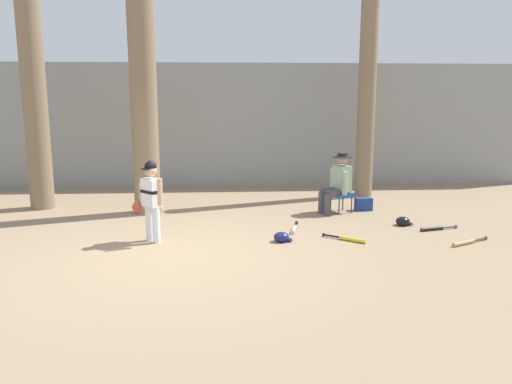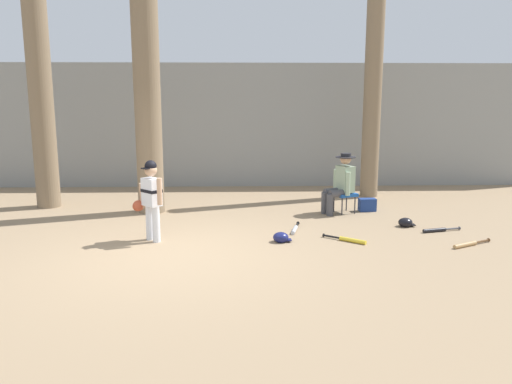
{
  "view_description": "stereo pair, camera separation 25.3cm",
  "coord_description": "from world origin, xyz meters",
  "px_view_note": "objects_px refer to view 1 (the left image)",
  "views": [
    {
      "loc": [
        0.75,
        -6.96,
        2.24
      ],
      "look_at": [
        1.24,
        1.0,
        0.75
      ],
      "focal_mm": 34.82,
      "sensor_mm": 36.0,
      "label": 1
    },
    {
      "loc": [
        1.0,
        -6.97,
        2.24
      ],
      "look_at": [
        1.24,
        1.0,
        0.75
      ],
      "focal_mm": 34.82,
      "sensor_mm": 36.0,
      "label": 2
    }
  ],
  "objects_px": {
    "young_ballplayer": "(151,196)",
    "bat_aluminum_silver": "(294,229)",
    "tree_behind_spectator": "(367,85)",
    "folding_stool": "(341,194)",
    "batting_helmet_navy": "(282,237)",
    "bat_wood_tan": "(466,242)",
    "batting_helmet_black": "(403,221)",
    "seated_spectator": "(338,181)",
    "handbag_beside_stool": "(363,204)",
    "bat_black_composite": "(435,229)",
    "tree_near_player": "(144,97)",
    "bat_yellow_trainer": "(349,239)",
    "tree_far_left": "(32,62)"
  },
  "relations": [
    {
      "from": "young_ballplayer",
      "to": "bat_aluminum_silver",
      "type": "height_order",
      "value": "young_ballplayer"
    },
    {
      "from": "tree_behind_spectator",
      "to": "folding_stool",
      "type": "relative_size",
      "value": 11.24
    },
    {
      "from": "folding_stool",
      "to": "batting_helmet_navy",
      "type": "height_order",
      "value": "folding_stool"
    },
    {
      "from": "tree_behind_spectator",
      "to": "bat_wood_tan",
      "type": "relative_size",
      "value": 7.87
    },
    {
      "from": "batting_helmet_navy",
      "to": "batting_helmet_black",
      "type": "xyz_separation_m",
      "value": [
        2.31,
        0.9,
        0.0
      ]
    },
    {
      "from": "seated_spectator",
      "to": "batting_helmet_navy",
      "type": "xyz_separation_m",
      "value": [
        -1.34,
        -2.0,
        -0.57
      ]
    },
    {
      "from": "handbag_beside_stool",
      "to": "bat_black_composite",
      "type": "xyz_separation_m",
      "value": [
        0.8,
        -1.65,
        -0.1
      ]
    },
    {
      "from": "tree_near_player",
      "to": "bat_aluminum_silver",
      "type": "relative_size",
      "value": 7.72
    },
    {
      "from": "seated_spectator",
      "to": "batting_helmet_black",
      "type": "bearing_deg",
      "value": -48.57
    },
    {
      "from": "bat_aluminum_silver",
      "to": "batting_helmet_black",
      "type": "distance_m",
      "value": 2.03
    },
    {
      "from": "bat_black_composite",
      "to": "handbag_beside_stool",
      "type": "bearing_deg",
      "value": 116.01
    },
    {
      "from": "bat_black_composite",
      "to": "bat_wood_tan",
      "type": "bearing_deg",
      "value": -80.71
    },
    {
      "from": "batting_helmet_navy",
      "to": "seated_spectator",
      "type": "bearing_deg",
      "value": 56.13
    },
    {
      "from": "bat_yellow_trainer",
      "to": "young_ballplayer",
      "type": "bearing_deg",
      "value": 177.08
    },
    {
      "from": "handbag_beside_stool",
      "to": "tree_far_left",
      "type": "xyz_separation_m",
      "value": [
        -6.65,
        0.63,
        2.85
      ]
    },
    {
      "from": "bat_yellow_trainer",
      "to": "seated_spectator",
      "type": "bearing_deg",
      "value": 82.97
    },
    {
      "from": "seated_spectator",
      "to": "tree_far_left",
      "type": "height_order",
      "value": "tree_far_left"
    },
    {
      "from": "tree_near_player",
      "to": "folding_stool",
      "type": "relative_size",
      "value": 10.5
    },
    {
      "from": "young_ballplayer",
      "to": "bat_wood_tan",
      "type": "distance_m",
      "value": 5.02
    },
    {
      "from": "tree_far_left",
      "to": "young_ballplayer",
      "type": "bearing_deg",
      "value": -45.3
    },
    {
      "from": "batting_helmet_navy",
      "to": "bat_black_composite",
      "type": "bearing_deg",
      "value": 10.95
    },
    {
      "from": "tree_behind_spectator",
      "to": "bat_black_composite",
      "type": "relative_size",
      "value": 8.08
    },
    {
      "from": "tree_behind_spectator",
      "to": "seated_spectator",
      "type": "bearing_deg",
      "value": -119.98
    },
    {
      "from": "young_ballplayer",
      "to": "bat_wood_tan",
      "type": "relative_size",
      "value": 1.76
    },
    {
      "from": "bat_black_composite",
      "to": "folding_stool",
      "type": "bearing_deg",
      "value": 130.94
    },
    {
      "from": "bat_wood_tan",
      "to": "batting_helmet_black",
      "type": "bearing_deg",
      "value": 114.9
    },
    {
      "from": "handbag_beside_stool",
      "to": "folding_stool",
      "type": "bearing_deg",
      "value": -164.12
    },
    {
      "from": "handbag_beside_stool",
      "to": "batting_helmet_navy",
      "type": "distance_m",
      "value": 2.91
    },
    {
      "from": "bat_aluminum_silver",
      "to": "batting_helmet_navy",
      "type": "bearing_deg",
      "value": -113.88
    },
    {
      "from": "young_ballplayer",
      "to": "bat_aluminum_silver",
      "type": "xyz_separation_m",
      "value": [
        2.36,
        0.53,
        -0.71
      ]
    },
    {
      "from": "seated_spectator",
      "to": "batting_helmet_navy",
      "type": "relative_size",
      "value": 4.07
    },
    {
      "from": "tree_near_player",
      "to": "tree_far_left",
      "type": "height_order",
      "value": "tree_far_left"
    },
    {
      "from": "young_ballplayer",
      "to": "batting_helmet_navy",
      "type": "distance_m",
      "value": 2.18
    },
    {
      "from": "tree_near_player",
      "to": "seated_spectator",
      "type": "xyz_separation_m",
      "value": [
        3.79,
        -0.25,
        -1.65
      ]
    },
    {
      "from": "bat_aluminum_silver",
      "to": "bat_black_composite",
      "type": "distance_m",
      "value": 2.45
    },
    {
      "from": "folding_stool",
      "to": "bat_yellow_trainer",
      "type": "bearing_deg",
      "value": -99.4
    },
    {
      "from": "tree_far_left",
      "to": "bat_yellow_trainer",
      "type": "height_order",
      "value": "tree_far_left"
    },
    {
      "from": "folding_stool",
      "to": "bat_yellow_trainer",
      "type": "height_order",
      "value": "folding_stool"
    },
    {
      "from": "seated_spectator",
      "to": "tree_near_player",
      "type": "bearing_deg",
      "value": 176.26
    },
    {
      "from": "tree_behind_spectator",
      "to": "bat_yellow_trainer",
      "type": "height_order",
      "value": "tree_behind_spectator"
    },
    {
      "from": "tree_behind_spectator",
      "to": "handbag_beside_stool",
      "type": "bearing_deg",
      "value": -105.19
    },
    {
      "from": "tree_behind_spectator",
      "to": "batting_helmet_black",
      "type": "height_order",
      "value": "tree_behind_spectator"
    },
    {
      "from": "young_ballplayer",
      "to": "handbag_beside_stool",
      "type": "bearing_deg",
      "value": 27.08
    },
    {
      "from": "bat_wood_tan",
      "to": "bat_yellow_trainer",
      "type": "bearing_deg",
      "value": 170.47
    },
    {
      "from": "bat_wood_tan",
      "to": "young_ballplayer",
      "type": "bearing_deg",
      "value": 174.67
    },
    {
      "from": "folding_stool",
      "to": "young_ballplayer",
      "type": "bearing_deg",
      "value": -151.47
    },
    {
      "from": "folding_stool",
      "to": "bat_wood_tan",
      "type": "bearing_deg",
      "value": -58.53
    },
    {
      "from": "tree_behind_spectator",
      "to": "tree_far_left",
      "type": "xyz_separation_m",
      "value": [
        -7.08,
        -0.97,
        0.41
      ]
    },
    {
      "from": "tree_behind_spectator",
      "to": "bat_yellow_trainer",
      "type": "relative_size",
      "value": 9.22
    },
    {
      "from": "bat_wood_tan",
      "to": "batting_helmet_black",
      "type": "distance_m",
      "value": 1.36
    }
  ]
}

